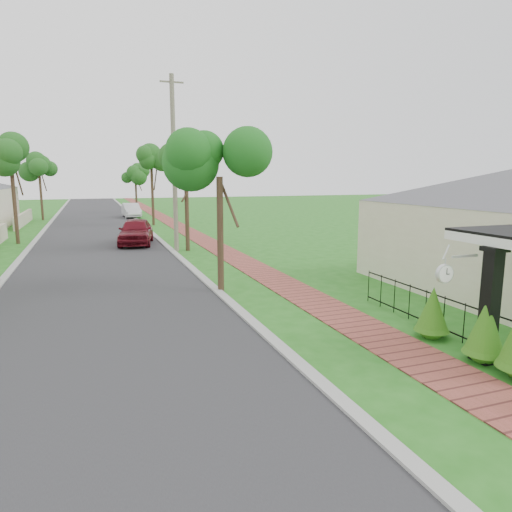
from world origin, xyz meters
TOP-DOWN VIEW (x-y plane):
  - ground at (0.00, 0.00)m, footprint 160.00×160.00m
  - road at (-3.00, 20.00)m, footprint 7.00×120.00m
  - kerb_right at (0.65, 20.00)m, footprint 0.30×120.00m
  - kerb_left at (-6.65, 20.00)m, footprint 0.30×120.00m
  - sidewalk at (3.25, 20.00)m, footprint 1.50×120.00m
  - porch_post at (4.55, -1.00)m, footprint 0.48×0.48m
  - picket_fence at (4.90, -0.00)m, footprint 0.03×8.02m
  - street_trees at (-2.87, 26.84)m, footprint 10.70×37.65m
  - hedge_row at (4.45, -1.62)m, footprint 0.83×4.65m
  - parked_car_red at (-0.89, 19.31)m, footprint 2.61×4.76m
  - parked_car_white at (0.40, 37.94)m, footprint 1.66×4.24m
  - near_tree at (0.80, 6.84)m, footprint 1.96×1.96m
  - utility_pole at (0.90, 16.02)m, footprint 1.20×0.24m
  - station_clock at (3.69, -0.60)m, footprint 1.05×0.13m

SIDE VIEW (x-z plane):
  - ground at x=0.00m, z-range 0.00..0.00m
  - road at x=-3.00m, z-range -0.01..0.01m
  - kerb_right at x=0.65m, z-range -0.05..0.05m
  - kerb_left at x=-6.65m, z-range -0.05..0.05m
  - sidewalk at x=3.25m, z-range -0.01..0.01m
  - picket_fence at x=4.90m, z-range 0.03..1.03m
  - parked_car_white at x=0.40m, z-range 0.00..1.37m
  - parked_car_red at x=-0.89m, z-range 0.00..1.53m
  - hedge_row at x=4.45m, z-range -0.17..1.75m
  - porch_post at x=4.55m, z-range -0.14..2.38m
  - station_clock at x=3.69m, z-range 1.66..2.24m
  - near_tree at x=0.80m, z-range 1.49..6.53m
  - street_trees at x=-2.87m, z-range 1.59..7.48m
  - utility_pole at x=0.90m, z-range 0.06..9.11m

